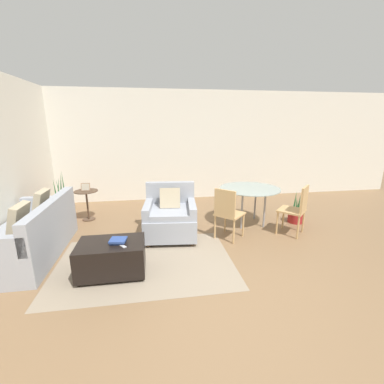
{
  "coord_description": "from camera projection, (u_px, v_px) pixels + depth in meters",
  "views": [
    {
      "loc": [
        -0.88,
        -2.65,
        1.92
      ],
      "look_at": [
        -0.18,
        1.72,
        0.75
      ],
      "focal_mm": 24.0,
      "sensor_mm": 36.0,
      "label": 1
    }
  ],
  "objects": [
    {
      "name": "dining_chair_near_right",
      "position": [
        297.0,
        207.0,
        4.49
      ],
      "size": [
        0.59,
        0.59,
        0.9
      ],
      "color": "tan",
      "rests_on": "ground_plane"
    },
    {
      "name": "potted_plant_small",
      "position": [
        296.0,
        214.0,
        5.16
      ],
      "size": [
        0.29,
        0.29,
        0.65
      ],
      "color": "maroon",
      "rests_on": "ground_plane"
    },
    {
      "name": "dining_chair_near_left",
      "position": [
        227.0,
        211.0,
        4.3
      ],
      "size": [
        0.59,
        0.59,
        0.9
      ],
      "color": "tan",
      "rests_on": "ground_plane"
    },
    {
      "name": "dining_table",
      "position": [
        250.0,
        192.0,
        4.97
      ],
      "size": [
        1.15,
        1.15,
        0.73
      ],
      "color": "#8C9E99",
      "rests_on": "ground_plane"
    },
    {
      "name": "side_table",
      "position": [
        87.0,
        199.0,
        5.22
      ],
      "size": [
        0.46,
        0.46,
        0.62
      ],
      "color": "#4C3828",
      "rests_on": "ground_plane"
    },
    {
      "name": "couch",
      "position": [
        31.0,
        237.0,
        3.82
      ],
      "size": [
        0.9,
        1.85,
        0.91
      ],
      "color": "#999EA8",
      "rests_on": "ground_plane"
    },
    {
      "name": "book_stack",
      "position": [
        118.0,
        241.0,
        3.29
      ],
      "size": [
        0.23,
        0.21,
        0.06
      ],
      "color": "#2D478C",
      "rests_on": "ottoman"
    },
    {
      "name": "ground_plane",
      "position": [
        229.0,
        286.0,
        3.15
      ],
      "size": [
        20.0,
        20.0,
        0.0
      ],
      "primitive_type": "plane",
      "color": "brown"
    },
    {
      "name": "tv_remote_primary",
      "position": [
        122.0,
        245.0,
        3.22
      ],
      "size": [
        0.13,
        0.16,
        0.01
      ],
      "color": "#B7B7BC",
      "rests_on": "ottoman"
    },
    {
      "name": "potted_plant",
      "position": [
        62.0,
        210.0,
        5.28
      ],
      "size": [
        0.42,
        0.42,
        1.02
      ],
      "color": "maroon",
      "rests_on": "ground_plane"
    },
    {
      "name": "wall_back",
      "position": [
        185.0,
        146.0,
        6.59
      ],
      "size": [
        12.0,
        0.06,
        2.75
      ],
      "color": "silver",
      "rests_on": "ground_plane"
    },
    {
      "name": "ottoman",
      "position": [
        112.0,
        257.0,
        3.35
      ],
      "size": [
        0.85,
        0.56,
        0.44
      ],
      "color": "black",
      "rests_on": "ground_plane"
    },
    {
      "name": "armchair",
      "position": [
        170.0,
        217.0,
        4.46
      ],
      "size": [
        0.95,
        0.94,
        0.91
      ],
      "color": "#999EA8",
      "rests_on": "ground_plane"
    },
    {
      "name": "picture_frame",
      "position": [
        85.0,
        187.0,
        5.16
      ],
      "size": [
        0.18,
        0.06,
        0.16
      ],
      "color": "#8C6647",
      "rests_on": "side_table"
    },
    {
      "name": "area_rug",
      "position": [
        146.0,
        262.0,
        3.68
      ],
      "size": [
        2.47,
        1.7,
        0.01
      ],
      "color": "gray",
      "rests_on": "ground_plane"
    }
  ]
}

